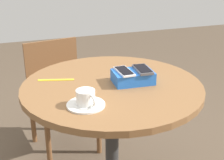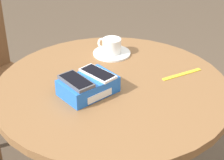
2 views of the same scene
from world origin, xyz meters
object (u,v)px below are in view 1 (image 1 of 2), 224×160
Objects in this scene: round_table at (112,115)px; chair_near_window at (60,93)px; phone_gray at (143,69)px; lanyard_strap at (56,80)px; phone_white at (124,71)px; coffee_cup at (86,97)px; saucer at (86,105)px; phone_box at (133,77)px.

round_table is 0.81m from chair_near_window.
round_table is 6.19× the size of phone_gray.
phone_gray is 0.80× the size of lanyard_strap.
phone_white is at bearing -6.16° from phone_gray.
phone_white is at bearing -143.98° from coffee_cup.
coffee_cup reaches higher than lanyard_strap.
coffee_cup is 1.04m from chair_near_window.
phone_gray reaches higher than coffee_cup.
phone_gray is at bearing -154.22° from saucer.
phone_box is 1.13× the size of lanyard_strap.
lanyard_strap is at bearing -78.01° from coffee_cup.
phone_gray is at bearing 109.32° from chair_near_window.
phone_white is 0.86× the size of saucer.
coffee_cup is at bearing 31.15° from phone_box.
phone_box is 1.45× the size of phone_white.
lanyard_strap is 0.22× the size of chair_near_window.
phone_gray reaches higher than round_table.
chair_near_window is at bearing -92.80° from coffee_cup.
chair_near_window is (-0.12, -0.64, -0.36)m from lanyard_strap.
coffee_cup is (0.28, 0.17, 0.01)m from phone_box.
coffee_cup is (0.18, 0.19, 0.21)m from round_table.
phone_white is (0.09, -0.01, -0.00)m from phone_gray.
chair_near_window reaches higher than round_table.
chair_near_window is (-0.05, -0.96, -0.40)m from coffee_cup.
saucer is at bearing 35.56° from phone_white.
lanyard_strap is 0.74m from chair_near_window.
chair_near_window is at bearing -76.61° from phone_white.
saucer reaches higher than chair_near_window.
phone_white is at bearing -1.71° from phone_box.
phone_box reaches higher than chair_near_window.
saucer is (0.18, 0.18, 0.17)m from round_table.
coffee_cup is 0.14× the size of chair_near_window.
phone_gray is 0.18× the size of chair_near_window.
phone_box is 0.06m from phone_white.
chair_near_window is at bearing -73.56° from phone_box.
chair_near_window is (0.13, -0.77, -0.19)m from round_table.
round_table is 4.36× the size of phone_box.
phone_box is 1.42× the size of phone_gray.
coffee_cup is at bearing 101.99° from lanyard_strap.
round_table is 6.32× the size of phone_white.
lanyard_strap is at bearing 79.72° from chair_near_window.
coffee_cup is at bearing 87.20° from chair_near_window.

